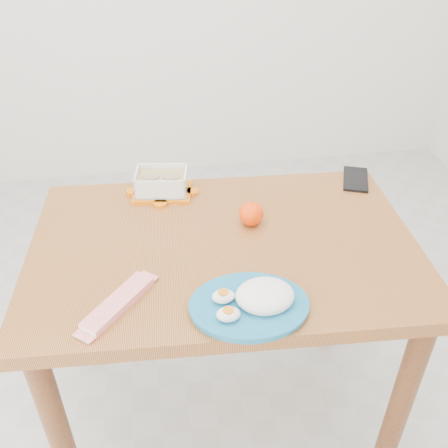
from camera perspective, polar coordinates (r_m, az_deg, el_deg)
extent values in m
plane|color=#B7B7B2|center=(1.90, -1.11, -19.67)|extent=(3.50, 3.50, 0.00)
cube|color=#A86D2F|center=(1.34, 0.00, -2.79)|extent=(1.07, 0.75, 0.04)
cylinder|color=brown|center=(1.47, -18.10, -22.45)|extent=(0.06, 0.06, 0.71)
cylinder|color=brown|center=(1.53, 19.36, -19.26)|extent=(0.06, 0.06, 0.71)
cylinder|color=brown|center=(1.83, -15.36, -7.44)|extent=(0.06, 0.06, 0.71)
cylinder|color=brown|center=(1.88, 13.01, -5.56)|extent=(0.06, 0.06, 0.71)
cube|color=orange|center=(1.55, -7.05, 3.68)|extent=(0.19, 0.16, 0.01)
cube|color=white|center=(1.53, -7.15, 4.87)|extent=(0.17, 0.13, 0.06)
cube|color=#A38951|center=(1.53, -7.13, 4.67)|extent=(0.16, 0.12, 0.04)
cylinder|color=#957D62|center=(1.53, -8.29, 5.15)|extent=(0.06, 0.06, 0.02)
cylinder|color=#957D62|center=(1.52, -6.05, 5.18)|extent=(0.06, 0.06, 0.02)
sphere|color=#FF4F05|center=(1.38, 3.13, 1.18)|extent=(0.07, 0.07, 0.07)
cylinder|color=#1A6992|center=(1.14, 2.88, -9.37)|extent=(0.28, 0.28, 0.02)
ellipsoid|color=white|center=(1.12, 4.73, -7.72)|extent=(0.14, 0.12, 0.06)
ellipsoid|color=silver|center=(1.13, -0.07, -8.27)|extent=(0.06, 0.04, 0.03)
ellipsoid|color=silver|center=(1.09, 0.50, -10.28)|extent=(0.06, 0.04, 0.03)
cube|color=red|center=(1.17, -12.00, -8.82)|extent=(0.17, 0.19, 0.02)
cube|color=black|center=(1.66, 14.81, 4.98)|extent=(0.12, 0.17, 0.01)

